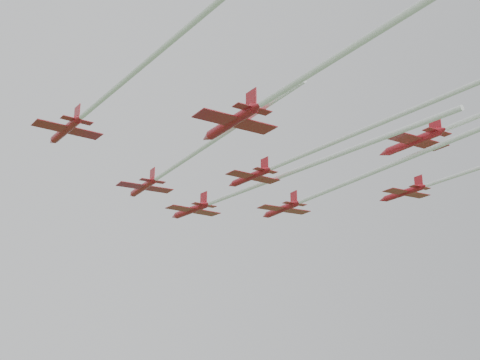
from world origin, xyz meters
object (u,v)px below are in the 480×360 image
object	(u,v)px
jet_row4_right	(474,117)
jet_row4_left	(296,82)
jet_row2_left	(171,169)
jet_row3_left	(119,85)
jet_lead	(240,192)
jet_row3_right	(450,178)
jet_row2_right	(321,193)
jet_row3_mid	(339,140)

from	to	relation	value
jet_row4_right	jet_row4_left	bearing A→B (deg)	-178.59
jet_row2_left	jet_row4_left	size ratio (longest dim) A/B	0.92
jet_row3_left	jet_row4_left	size ratio (longest dim) A/B	1.08
jet_lead	jet_row4_left	xyz separation A→B (m)	(-7.55, -39.45, -0.95)
jet_row3_right	jet_row4_left	distance (m)	46.01
jet_row3_left	jet_row4_left	bearing A→B (deg)	-47.65
jet_row2_right	jet_row3_left	bearing A→B (deg)	-153.30
jet_lead	jet_row3_right	size ratio (longest dim) A/B	1.29
jet_row3_mid	jet_row4_right	size ratio (longest dim) A/B	1.38
jet_row3_left	jet_row3_mid	xyz separation A→B (m)	(26.84, 4.93, -0.83)
jet_lead	jet_row2_left	xyz separation A→B (m)	(-12.75, -8.40, -0.17)
jet_row2_right	jet_row3_mid	world-z (taller)	jet_row2_right
jet_row3_mid	jet_row4_right	xyz separation A→B (m)	(14.22, -6.92, 2.06)
jet_row2_right	jet_row4_left	bearing A→B (deg)	-129.59
jet_row4_left	jet_row3_right	bearing A→B (deg)	21.44
jet_lead	jet_row3_left	xyz separation A→B (m)	(-22.77, -30.65, 0.57)
jet_row4_right	jet_row3_left	bearing A→B (deg)	163.88
jet_row3_right	jet_row3_mid	bearing A→B (deg)	-164.56
jet_lead	jet_row3_mid	xyz separation A→B (m)	(4.08, -25.72, -0.26)
jet_row3_left	jet_row3_mid	bearing A→B (deg)	-7.22
jet_lead	jet_row4_right	distance (m)	37.46
jet_lead	jet_row3_mid	bearing A→B (deg)	-99.02
jet_lead	jet_row4_right	world-z (taller)	jet_row4_right
jet_row2_left	jet_row3_right	bearing A→B (deg)	-17.67
jet_row3_mid	jet_row4_left	xyz separation A→B (m)	(-11.63, -13.73, -0.69)
jet_row3_left	jet_row3_mid	distance (m)	27.31
jet_row3_mid	jet_row4_right	bearing A→B (deg)	-43.03
jet_row2_left	jet_row4_right	world-z (taller)	jet_row4_right
jet_row3_right	jet_row4_left	xyz separation A→B (m)	(-37.32, -26.79, -2.44)
jet_lead	jet_row4_left	size ratio (longest dim) A/B	1.16
jet_row3_mid	jet_row4_right	distance (m)	15.94
jet_row3_mid	jet_row4_left	distance (m)	18.00
jet_row2_right	jet_row3_right	size ratio (longest dim) A/B	1.14
jet_row3_mid	jet_row3_right	xyz separation A→B (m)	(25.70, 13.07, 1.74)
jet_lead	jet_row3_mid	world-z (taller)	jet_lead
jet_row2_right	jet_row3_right	world-z (taller)	jet_row3_right
jet_row2_left	jet_row2_right	distance (m)	25.14
jet_row3_right	jet_row2_right	bearing A→B (deg)	142.99
jet_lead	jet_row2_right	bearing A→B (deg)	-37.24
jet_row2_left	jet_lead	bearing A→B (deg)	21.40
jet_row2_left	jet_row4_right	distance (m)	39.44
jet_row4_right	jet_row3_right	bearing A→B (deg)	46.78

